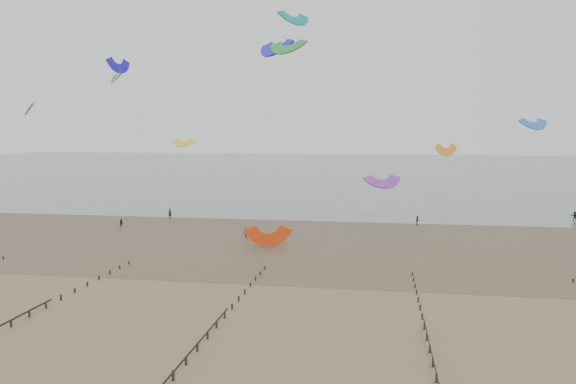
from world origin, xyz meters
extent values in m
plane|color=brown|center=(0.00, 0.00, 0.00)|extent=(500.00, 500.00, 0.00)
plane|color=#475654|center=(0.00, 200.00, 0.03)|extent=(500.00, 500.00, 0.00)
plane|color=#473A28|center=(0.00, 35.00, 0.01)|extent=(500.00, 500.00, 0.00)
ellipsoid|color=slate|center=(-18.00, 22.00, 0.01)|extent=(23.60, 14.36, 0.01)
ellipsoid|color=slate|center=(12.00, 38.00, 0.01)|extent=(33.64, 18.32, 0.01)
ellipsoid|color=slate|center=(45.00, 30.00, 0.01)|extent=(19.65, 13.67, 0.01)
ellipsoid|color=slate|center=(-40.00, 40.00, 0.01)|extent=(26.95, 14.22, 0.01)
cube|color=black|center=(-32.00, 12.00, 0.17)|extent=(0.16, 0.16, 0.45)
cube|color=black|center=(-14.00, -11.68, 0.31)|extent=(0.16, 0.16, 0.71)
cube|color=black|center=(-14.00, -9.05, 0.29)|extent=(0.16, 0.16, 0.68)
cube|color=black|center=(-14.00, -6.42, 0.28)|extent=(0.16, 0.16, 0.65)
cube|color=black|center=(-14.00, -3.79, 0.26)|extent=(0.16, 0.16, 0.62)
cube|color=black|center=(-14.00, -1.16, 0.25)|extent=(0.16, 0.16, 0.59)
cube|color=black|center=(-14.00, 1.47, 0.23)|extent=(0.16, 0.16, 0.57)
cube|color=black|center=(-14.00, 4.11, 0.22)|extent=(0.16, 0.16, 0.54)
cube|color=black|center=(-14.00, 6.74, 0.20)|extent=(0.16, 0.16, 0.51)
cube|color=black|center=(-14.00, 9.37, 0.19)|extent=(0.16, 0.16, 0.48)
cube|color=black|center=(-14.00, 12.00, 0.17)|extent=(0.16, 0.16, 0.45)
cube|color=black|center=(4.00, -19.58, 0.35)|extent=(0.16, 0.16, 0.80)
cube|color=black|center=(4.00, -16.95, 0.33)|extent=(0.16, 0.16, 0.77)
cube|color=black|center=(4.00, -14.32, 0.32)|extent=(0.16, 0.16, 0.74)
cube|color=black|center=(4.00, -11.68, 0.31)|extent=(0.16, 0.16, 0.71)
cube|color=black|center=(4.00, -9.05, 0.29)|extent=(0.16, 0.16, 0.68)
cube|color=black|center=(4.00, -6.42, 0.28)|extent=(0.16, 0.16, 0.65)
cube|color=black|center=(4.00, -3.79, 0.26)|extent=(0.16, 0.16, 0.62)
cube|color=black|center=(4.00, -1.16, 0.25)|extent=(0.16, 0.16, 0.59)
cube|color=black|center=(4.00, 1.47, 0.23)|extent=(0.16, 0.16, 0.57)
cube|color=black|center=(4.00, 4.11, 0.22)|extent=(0.16, 0.16, 0.54)
cube|color=black|center=(4.00, 6.74, 0.20)|extent=(0.16, 0.16, 0.51)
cube|color=black|center=(4.00, 9.37, 0.19)|extent=(0.16, 0.16, 0.48)
cube|color=black|center=(4.00, 12.00, 0.17)|extent=(0.16, 0.16, 0.45)
cube|color=black|center=(22.00, -16.95, 0.33)|extent=(0.16, 0.16, 0.77)
cube|color=black|center=(22.00, -14.32, 0.32)|extent=(0.16, 0.16, 0.74)
cube|color=black|center=(22.00, -11.68, 0.31)|extent=(0.16, 0.16, 0.71)
cube|color=black|center=(22.00, -9.05, 0.29)|extent=(0.16, 0.16, 0.68)
cube|color=black|center=(22.00, -6.42, 0.28)|extent=(0.16, 0.16, 0.65)
cube|color=black|center=(22.00, -3.79, 0.26)|extent=(0.16, 0.16, 0.62)
cube|color=black|center=(22.00, -1.16, 0.25)|extent=(0.16, 0.16, 0.59)
cube|color=black|center=(22.00, 1.47, 0.23)|extent=(0.16, 0.16, 0.57)
cube|color=black|center=(22.00, 4.11, 0.22)|extent=(0.16, 0.16, 0.54)
cube|color=black|center=(22.00, 6.74, 0.20)|extent=(0.16, 0.16, 0.51)
cube|color=black|center=(22.00, 9.37, 0.19)|extent=(0.16, 0.16, 0.48)
cube|color=black|center=(22.00, 12.00, 0.17)|extent=(0.16, 0.16, 0.45)
cube|color=black|center=(40.00, 12.00, 0.17)|extent=(0.16, 0.16, 0.45)
imported|color=black|center=(-22.75, 49.22, 0.94)|extent=(0.72, 0.49, 1.89)
imported|color=black|center=(24.91, 48.74, 0.86)|extent=(0.51, 1.05, 1.73)
imported|color=black|center=(-27.44, 37.78, 0.77)|extent=(0.91, 0.83, 1.54)
imported|color=black|center=(55.06, 58.66, 0.90)|extent=(1.69, 0.58, 1.80)
imported|color=black|center=(-3.11, 31.68, 0.82)|extent=(1.21, 1.10, 1.63)
camera|label=1|loc=(17.84, -55.02, 17.31)|focal=35.00mm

